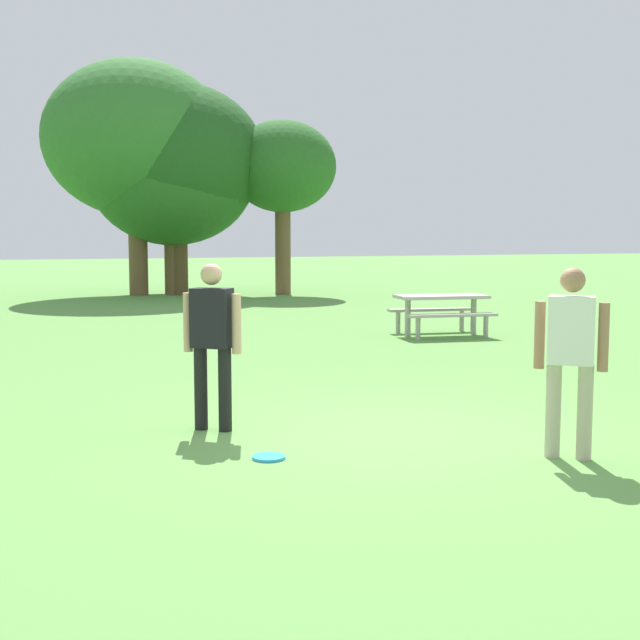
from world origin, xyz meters
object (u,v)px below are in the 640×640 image
(person_catcher, at_px, (571,350))
(picnic_table_near, at_px, (441,306))
(frisbee, at_px, (269,457))
(tree_slender_mid, at_px, (172,175))
(person_thrower, at_px, (212,335))
(tree_back_right, at_px, (283,168))
(tree_far_right, at_px, (136,140))
(tree_back_left, at_px, (177,159))

(person_catcher, distance_m, picnic_table_near, 8.82)
(frisbee, xyz_separation_m, tree_slender_mid, (3.16, 19.89, 3.76))
(frisbee, bearing_deg, person_thrower, 98.85)
(person_catcher, bearing_deg, tree_back_right, 78.38)
(person_thrower, height_order, frisbee, person_thrower)
(tree_far_right, relative_size, tree_back_left, 1.10)
(person_thrower, height_order, tree_slender_mid, tree_slender_mid)
(picnic_table_near, relative_size, tree_back_right, 0.34)
(frisbee, height_order, tree_slender_mid, tree_slender_mid)
(picnic_table_near, bearing_deg, person_catcher, -112.23)
(picnic_table_near, xyz_separation_m, tree_back_right, (0.71, 11.51, 3.43))
(person_catcher, distance_m, tree_far_right, 21.26)
(tree_far_right, xyz_separation_m, tree_back_right, (4.38, -1.23, -0.84))
(person_thrower, distance_m, tree_far_right, 19.31)
(person_thrower, bearing_deg, picnic_table_near, 45.51)
(person_catcher, xyz_separation_m, tree_slender_mid, (0.76, 20.81, 2.83))
(tree_back_left, bearing_deg, person_thrower, -100.65)
(person_thrower, relative_size, person_catcher, 1.00)
(tree_back_right, bearing_deg, person_catcher, -101.62)
(person_catcher, height_order, frisbee, person_catcher)
(person_catcher, xyz_separation_m, tree_far_right, (-0.34, 20.90, 3.89))
(person_catcher, relative_size, tree_slender_mid, 0.27)
(person_thrower, xyz_separation_m, frisbee, (0.19, -1.21, -0.93))
(frisbee, relative_size, tree_far_right, 0.04)
(person_thrower, distance_m, tree_slender_mid, 19.19)
(picnic_table_near, distance_m, tree_slender_mid, 13.30)
(tree_slender_mid, height_order, tree_back_right, tree_slender_mid)
(frisbee, bearing_deg, person_catcher, -20.80)
(tree_slender_mid, bearing_deg, tree_far_right, 175.42)
(tree_slender_mid, distance_m, tree_back_left, 0.52)
(person_thrower, distance_m, person_catcher, 3.35)
(person_catcher, bearing_deg, picnic_table_near, 67.77)
(tree_back_left, bearing_deg, picnic_table_near, -79.10)
(person_thrower, bearing_deg, tree_back_right, 69.27)
(person_thrower, height_order, tree_far_right, tree_far_right)
(picnic_table_near, bearing_deg, tree_back_right, 86.46)
(tree_back_left, bearing_deg, frisbee, -99.49)
(picnic_table_near, distance_m, tree_back_right, 12.03)
(frisbee, xyz_separation_m, picnic_table_near, (5.74, 7.24, 0.55))
(picnic_table_near, height_order, tree_far_right, tree_far_right)
(tree_far_right, height_order, tree_slender_mid, tree_far_right)
(tree_far_right, bearing_deg, tree_back_right, -15.71)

